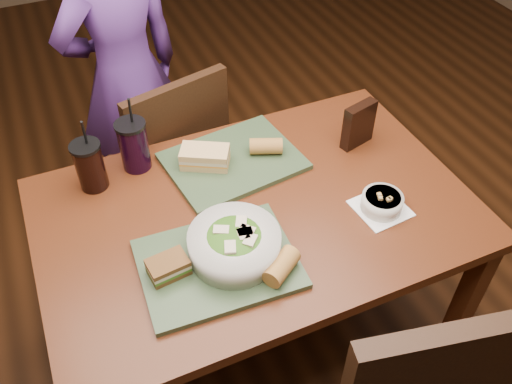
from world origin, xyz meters
TOP-DOWN VIEW (x-y plane):
  - ground at (0.00, 0.00)m, footprint 6.00×6.00m
  - dining_table at (0.00, 0.00)m, footprint 1.30×0.85m
  - chair_far at (-0.09, 0.57)m, footprint 0.49×0.49m
  - diner at (-0.18, 0.93)m, footprint 0.61×0.48m
  - tray_near at (-0.18, -0.16)m, footprint 0.44×0.34m
  - tray_far at (0.01, 0.22)m, footprint 0.46×0.37m
  - salad_bowl at (-0.13, -0.15)m, footprint 0.25×0.25m
  - soup_bowl at (0.35, -0.15)m, footprint 0.16×0.16m
  - sandwich_near at (-0.32, -0.14)m, footprint 0.11×0.08m
  - sandwich_far at (-0.08, 0.23)m, footprint 0.18×0.15m
  - baguette_near at (-0.04, -0.26)m, footprint 0.12×0.11m
  - baguette_far at (0.13, 0.21)m, footprint 0.12×0.09m
  - cup_cola at (-0.42, 0.30)m, footprint 0.09×0.09m
  - cup_berry at (-0.28, 0.34)m, footprint 0.10×0.10m
  - chip_bag at (0.44, 0.15)m, footprint 0.13×0.07m

SIDE VIEW (x-z plane):
  - ground at x=0.00m, z-range 0.00..0.00m
  - chair_far at x=-0.09m, z-range 0.05..0.98m
  - dining_table at x=0.00m, z-range 0.28..1.03m
  - diner at x=-0.18m, z-range 0.00..1.45m
  - tray_near at x=-0.18m, z-range 0.75..0.77m
  - tray_far at x=0.01m, z-range 0.75..0.77m
  - soup_bowl at x=0.35m, z-range 0.75..0.81m
  - sandwich_near at x=-0.32m, z-range 0.77..0.82m
  - baguette_far at x=0.13m, z-range 0.77..0.82m
  - baguette_near at x=-0.04m, z-range 0.77..0.82m
  - sandwich_far at x=-0.08m, z-range 0.77..0.83m
  - salad_bowl at x=-0.13m, z-range 0.77..0.85m
  - chip_bag at x=0.44m, z-range 0.75..0.91m
  - cup_cola at x=-0.42m, z-range 0.71..0.96m
  - cup_berry at x=-0.28m, z-range 0.70..0.97m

